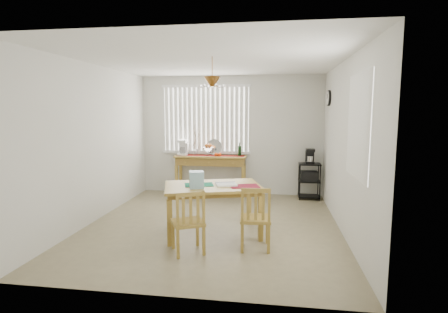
% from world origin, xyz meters
% --- Properties ---
extents(ground, '(4.00, 4.50, 0.01)m').
position_xyz_m(ground, '(0.00, 0.00, -0.01)').
color(ground, gray).
extents(room_shell, '(4.20, 4.70, 2.70)m').
position_xyz_m(room_shell, '(0.00, 0.02, 1.69)').
color(room_shell, silver).
rests_on(room_shell, ground).
extents(sideboard, '(1.55, 0.44, 0.87)m').
position_xyz_m(sideboard, '(-0.40, 2.01, 0.65)').
color(sideboard, '#AD8D3A').
rests_on(sideboard, ground).
extents(sideboard_items, '(1.47, 0.37, 0.67)m').
position_xyz_m(sideboard_items, '(-0.66, 2.03, 1.01)').
color(sideboard_items, maroon).
rests_on(sideboard_items, sideboard).
extents(wire_cart, '(0.44, 0.35, 0.75)m').
position_xyz_m(wire_cart, '(1.70, 1.98, 0.45)').
color(wire_cart, black).
rests_on(wire_cart, ground).
extents(cart_items, '(0.18, 0.21, 0.31)m').
position_xyz_m(cart_items, '(1.70, 1.99, 0.89)').
color(cart_items, black).
rests_on(cart_items, wire_cart).
extents(dining_table, '(1.59, 1.26, 0.75)m').
position_xyz_m(dining_table, '(0.07, -0.41, 0.66)').
color(dining_table, '#AD8D3A').
rests_on(dining_table, ground).
extents(table_items, '(1.16, 0.53, 0.24)m').
position_xyz_m(table_items, '(-0.02, -0.57, 0.84)').
color(table_items, '#147551').
rests_on(table_items, dining_table).
extents(chair_left, '(0.52, 0.52, 0.84)m').
position_xyz_m(chair_left, '(-0.11, -1.17, 0.41)').
color(chair_left, '#AD8D3A').
rests_on(chair_left, ground).
extents(chair_right, '(0.43, 0.43, 0.86)m').
position_xyz_m(chair_right, '(0.73, -0.92, 0.42)').
color(chair_right, '#AD8D3A').
rests_on(chair_right, ground).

